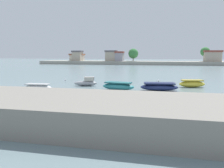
{
  "coord_description": "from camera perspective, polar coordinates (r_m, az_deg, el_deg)",
  "views": [
    {
      "loc": [
        1.87,
        -22.41,
        4.63
      ],
      "look_at": [
        -4.61,
        7.3,
        0.59
      ],
      "focal_mm": 35.91,
      "sensor_mm": 36.0,
      "label": 1
    }
  ],
  "objects": [
    {
      "name": "ground_plane",
      "position": [
        22.96,
        7.4,
        -4.13
      ],
      "size": [
        400.0,
        400.0,
        0.0
      ],
      "primitive_type": "plane",
      "color": "slate"
    },
    {
      "name": "seawall_embankment",
      "position": [
        14.42,
        4.46,
        -7.49
      ],
      "size": [
        70.23,
        7.54,
        1.78
      ],
      "primitive_type": "cube",
      "color": "gray",
      "rests_on": "ground"
    },
    {
      "name": "moored_boat_0",
      "position": [
        29.86,
        -18.4,
        -0.86
      ],
      "size": [
        3.77,
        1.69,
        0.94
      ],
      "rotation": [
        0.0,
        0.0,
        0.08
      ],
      "color": "white",
      "rests_on": "ground"
    },
    {
      "name": "moored_boat_1",
      "position": [
        33.31,
        -6.56,
        0.4
      ],
      "size": [
        3.51,
        1.78,
        1.32
      ],
      "rotation": [
        0.0,
        0.0,
        0.24
      ],
      "color": "#9E9EA3",
      "rests_on": "ground"
    },
    {
      "name": "moored_boat_2",
      "position": [
        29.19,
        1.59,
        -0.56
      ],
      "size": [
        4.46,
        2.18,
        1.05
      ],
      "rotation": [
        0.0,
        0.0,
        -0.14
      ],
      "color": "teal",
      "rests_on": "ground"
    },
    {
      "name": "moored_boat_3",
      "position": [
        29.34,
        11.93,
        -0.71
      ],
      "size": [
        5.01,
        2.49,
        1.02
      ],
      "rotation": [
        0.0,
        0.0,
        0.12
      ],
      "color": "navy",
      "rests_on": "ground"
    },
    {
      "name": "moored_boat_4",
      "position": [
        33.61,
        19.69,
        0.07
      ],
      "size": [
        3.77,
        1.91,
        1.05
      ],
      "rotation": [
        0.0,
        0.0,
        0.18
      ],
      "color": "yellow",
      "rests_on": "ground"
    },
    {
      "name": "mooring_buoy_0",
      "position": [
        40.22,
        -11.79,
        1.01
      ],
      "size": [
        0.3,
        0.3,
        0.3
      ],
      "primitive_type": "sphere",
      "color": "white",
      "rests_on": "ground"
    },
    {
      "name": "mooring_buoy_1",
      "position": [
        38.88,
        11.73,
        0.79
      ],
      "size": [
        0.29,
        0.29,
        0.29
      ],
      "primitive_type": "sphere",
      "color": "white",
      "rests_on": "ground"
    },
    {
      "name": "distant_shoreline",
      "position": [
        102.84,
        9.97,
        5.79
      ],
      "size": [
        109.47,
        11.21,
        7.71
      ],
      "color": "#9E998C",
      "rests_on": "ground"
    }
  ]
}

